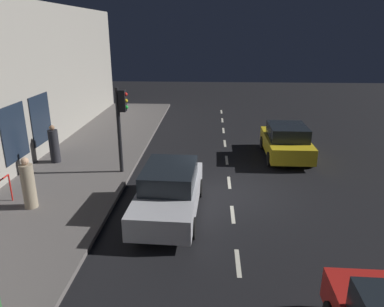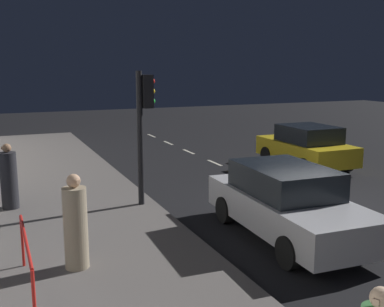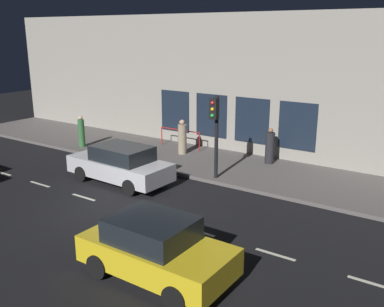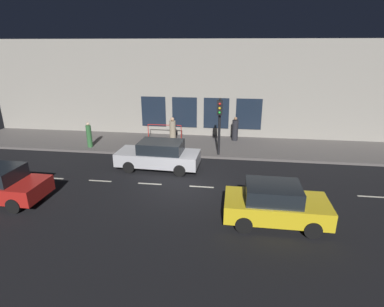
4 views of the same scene
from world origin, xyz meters
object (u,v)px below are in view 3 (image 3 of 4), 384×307
Objects in this scene: parked_car_1 at (120,164)px; pedestrian_0 at (270,147)px; traffic_light at (215,124)px; parked_car_2 at (156,248)px; pedestrian_2 at (82,132)px; pedestrian_1 at (182,138)px.

pedestrian_0 is (5.53, -4.16, 0.12)m from parked_car_1.
pedestrian_0 is (3.29, -0.98, -1.57)m from traffic_light.
pedestrian_2 is (7.54, 11.05, 0.13)m from parked_car_2.
pedestrian_1 is (4.57, 0.12, 0.15)m from parked_car_1.
pedestrian_2 is (2.73, 5.33, 0.13)m from parked_car_1.
pedestrian_1 reaches higher than pedestrian_2.
traffic_light reaches higher than parked_car_1.
pedestrian_1 is 5.53m from pedestrian_2.
traffic_light is 8.67m from pedestrian_2.
pedestrian_0 is at bearing -4.95° from pedestrian_2.
parked_car_2 is at bearing -68.62° from pedestrian_0.
parked_car_2 is at bearing -55.67° from pedestrian_2.
pedestrian_2 is (-1.84, 5.22, -0.02)m from pedestrian_1.
parked_car_2 is at bearing -127.81° from parked_car_1.
parked_car_1 is 7.47m from parked_car_2.
parked_car_1 is at bearing -48.48° from pedestrian_2.
traffic_light is at bearing -24.70° from pedestrian_2.
traffic_light reaches higher than pedestrian_2.
parked_car_1 is at bearing -114.13° from pedestrian_0.
pedestrian_2 is (0.49, 8.52, -1.56)m from traffic_light.
traffic_light is at bearing -52.65° from parked_car_1.
parked_car_2 is at bearing -176.89° from pedestrian_1.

